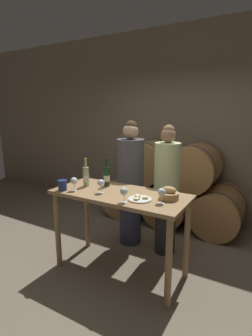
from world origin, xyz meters
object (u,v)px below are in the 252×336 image
object	(u,v)px
wine_bottle_red	(107,176)
wine_bottle_white	(86,176)
tasting_table	(120,206)
person_left	(130,183)
person_right	(166,190)
wine_glass_center	(124,192)
bread_basket	(169,194)
wine_glass_right	(162,193)
wine_glass_far_left	(74,181)
wine_glass_left	(101,183)
blue_crock	(62,185)
cheese_plate	(140,199)

from	to	relation	value
wine_bottle_red	wine_bottle_white	world-z (taller)	wine_bottle_white
tasting_table	person_left	world-z (taller)	person_left
person_right	wine_bottle_red	distance (m)	0.79
wine_bottle_white	wine_glass_center	bearing A→B (deg)	-21.30
person_right	bread_basket	distance (m)	0.67
wine_bottle_white	bread_basket	bearing A→B (deg)	2.61
wine_glass_center	wine_glass_right	size ratio (longest dim) A/B	1.00
person_right	wine_glass_right	bearing A→B (deg)	-72.30
wine_bottle_white	wine_glass_right	xyz separation A→B (m)	(1.00, -0.10, -0.01)
bread_basket	wine_glass_far_left	world-z (taller)	wine_glass_far_left
wine_glass_right	wine_bottle_red	bearing A→B (deg)	163.87
person_left	wine_bottle_red	xyz separation A→B (m)	(-0.03, -0.52, 0.21)
wine_glass_left	bread_basket	bearing A→B (deg)	13.72
blue_crock	bread_basket	bearing A→B (deg)	15.19
wine_glass_center	tasting_table	bearing A→B (deg)	128.88
blue_crock	wine_bottle_red	bearing A→B (deg)	49.34
bread_basket	wine_glass_right	distance (m)	0.16
tasting_table	bread_basket	world-z (taller)	bread_basket
tasting_table	wine_glass_center	size ratio (longest dim) A/B	9.83
blue_crock	wine_glass_far_left	distance (m)	0.14
bread_basket	wine_glass_center	bearing A→B (deg)	-138.03
wine_bottle_white	person_right	bearing A→B (deg)	40.53
blue_crock	wine_glass_left	world-z (taller)	wine_glass_left
person_right	bread_basket	world-z (taller)	person_right
wine_bottle_red	blue_crock	size ratio (longest dim) A/B	2.86
person_right	bread_basket	bearing A→B (deg)	-66.76
wine_bottle_white	wine_glass_left	size ratio (longest dim) A/B	2.20
blue_crock	wine_glass_center	size ratio (longest dim) A/B	0.76
tasting_table	wine_glass_far_left	distance (m)	0.58
blue_crock	wine_glass_left	size ratio (longest dim) A/B	0.76
cheese_plate	wine_glass_far_left	xyz separation A→B (m)	(-0.77, -0.09, 0.10)
person_right	wine_glass_right	size ratio (longest dim) A/B	10.94
tasting_table	wine_glass_left	xyz separation A→B (m)	(-0.17, -0.10, 0.26)
person_left	person_right	bearing A→B (deg)	-0.01
bread_basket	wine_glass_right	xyz separation A→B (m)	(-0.02, -0.15, 0.06)
tasting_table	wine_glass_far_left	world-z (taller)	wine_glass_far_left
cheese_plate	bread_basket	bearing A→B (deg)	34.18
wine_bottle_white	cheese_plate	world-z (taller)	wine_bottle_white
person_right	wine_bottle_red	world-z (taller)	person_right
wine_glass_center	wine_glass_right	xyz separation A→B (m)	(0.32, 0.16, 0.00)
wine_bottle_red	cheese_plate	distance (m)	0.62
person_right	bread_basket	size ratio (longest dim) A/B	8.35
tasting_table	wine_glass_right	bearing A→B (deg)	-8.92
wine_bottle_red	person_left	bearing A→B (deg)	86.81
person_right	wine_glass_center	xyz separation A→B (m)	(-0.08, -0.91, 0.21)
person_right	wine_bottle_white	bearing A→B (deg)	-139.47
wine_glass_far_left	wine_glass_center	world-z (taller)	same
wine_bottle_white	wine_glass_far_left	bearing A→B (deg)	-90.47
person_left	person_right	world-z (taller)	person_left
person_left	blue_crock	distance (m)	0.99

